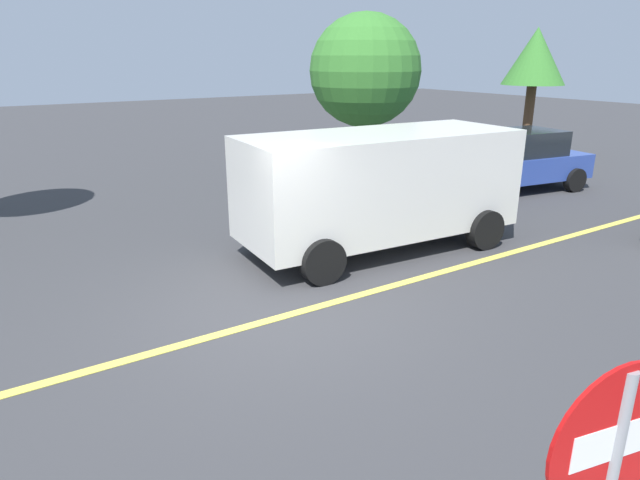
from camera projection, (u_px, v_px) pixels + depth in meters
name	position (u px, v px, depth m)	size (l,w,h in m)	color
ground_plane	(279.00, 318.00, 7.85)	(80.00, 80.00, 0.00)	#38383A
lane_marking_centre	(434.00, 274.00, 9.40)	(28.00, 0.16, 0.01)	#E0D14C
white_van	(381.00, 183.00, 10.30)	(5.33, 2.56, 2.20)	silver
car_blue_far_lane	(516.00, 161.00, 15.02)	(4.31, 2.40, 1.61)	#2D479E
tree_centre_verge	(365.00, 71.00, 16.01)	(3.21, 3.21, 4.70)	#513823
tree_right_verge	(535.00, 58.00, 19.55)	(2.19, 2.19, 4.45)	#513823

